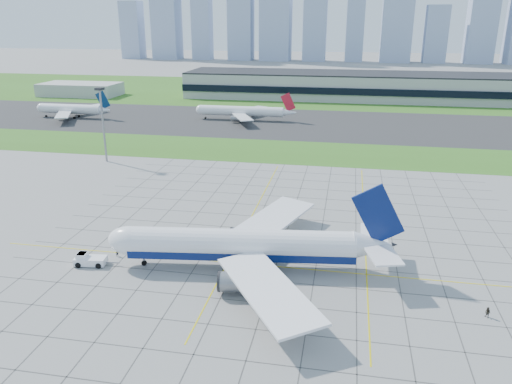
% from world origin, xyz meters
% --- Properties ---
extents(ground, '(1400.00, 1400.00, 0.00)m').
position_xyz_m(ground, '(0.00, 0.00, 0.00)').
color(ground, gray).
rests_on(ground, ground).
extents(grass_median, '(700.00, 35.00, 0.04)m').
position_xyz_m(grass_median, '(0.00, 90.00, 0.02)').
color(grass_median, '#34611B').
rests_on(grass_median, ground).
extents(asphalt_taxiway, '(700.00, 75.00, 0.04)m').
position_xyz_m(asphalt_taxiway, '(0.00, 145.00, 0.03)').
color(asphalt_taxiway, '#383838').
rests_on(asphalt_taxiway, ground).
extents(grass_far, '(700.00, 145.00, 0.04)m').
position_xyz_m(grass_far, '(0.00, 255.00, 0.02)').
color(grass_far, '#34611B').
rests_on(grass_far, ground).
extents(apron_markings, '(120.00, 130.00, 0.03)m').
position_xyz_m(apron_markings, '(0.43, 11.09, 0.02)').
color(apron_markings, '#474744').
rests_on(apron_markings, ground).
extents(terminal, '(260.00, 43.00, 15.80)m').
position_xyz_m(terminal, '(40.00, 229.87, 7.89)').
color(terminal, '#B7B7B2').
rests_on(terminal, ground).
extents(service_block, '(50.00, 25.00, 8.00)m').
position_xyz_m(service_block, '(-160.00, 210.00, 4.00)').
color(service_block, '#B7B7B2').
rests_on(service_block, ground).
extents(light_mast, '(2.50, 2.50, 25.60)m').
position_xyz_m(light_mast, '(-70.00, 65.00, 16.18)').
color(light_mast, gray).
rests_on(light_mast, ground).
extents(city_skyline, '(523.00, 32.40, 160.00)m').
position_xyz_m(city_skyline, '(-8.71, 520.00, 59.09)').
color(city_skyline, '#99AAC9').
rests_on(city_skyline, ground).
extents(airliner, '(58.36, 58.80, 18.40)m').
position_xyz_m(airliner, '(-6.27, -3.85, 5.03)').
color(airliner, white).
rests_on(airliner, ground).
extents(pushback_tug, '(9.30, 3.87, 2.55)m').
position_xyz_m(pushback_tug, '(-37.46, -8.23, 1.14)').
color(pushback_tug, white).
rests_on(pushback_tug, ground).
extents(crew_near, '(0.64, 0.74, 1.72)m').
position_xyz_m(crew_near, '(-33.54, -3.59, 0.86)').
color(crew_near, black).
rests_on(crew_near, ground).
extents(crew_far, '(1.16, 1.18, 1.92)m').
position_xyz_m(crew_far, '(37.51, -13.54, 0.96)').
color(crew_far, black).
rests_on(crew_far, ground).
extents(distant_jet_0, '(37.67, 42.66, 14.08)m').
position_xyz_m(distant_jet_0, '(-124.53, 137.69, 4.48)').
color(distant_jet_0, white).
rests_on(distant_jet_0, ground).
extents(distant_jet_1, '(47.50, 42.66, 14.08)m').
position_xyz_m(distant_jet_1, '(-38.79, 147.51, 4.49)').
color(distant_jet_1, white).
rests_on(distant_jet_1, ground).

